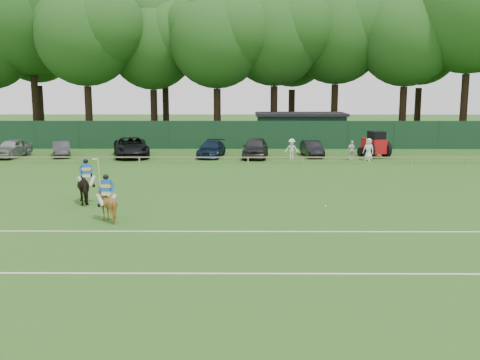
{
  "coord_description": "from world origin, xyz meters",
  "views": [
    {
      "loc": [
        0.67,
        -22.8,
        5.95
      ],
      "look_at": [
        0.5,
        3.0,
        1.4
      ],
      "focal_mm": 42.0,
      "sensor_mm": 36.0,
      "label": 1
    }
  ],
  "objects_px": {
    "spectator_left": "(292,149)",
    "estate_black": "(312,149)",
    "suv_black": "(131,147)",
    "tractor": "(375,145)",
    "spectator_right": "(369,149)",
    "hatch_grey": "(255,148)",
    "polo_ball": "(326,206)",
    "spectator_mid": "(352,150)",
    "horse_dark": "(87,187)",
    "utility_shed": "(300,129)",
    "sedan_navy": "(211,149)",
    "sedan_grey": "(61,149)",
    "horse_chestnut": "(107,205)",
    "sedan_silver": "(12,148)"
  },
  "relations": [
    {
      "from": "sedan_silver",
      "to": "hatch_grey",
      "type": "height_order",
      "value": "hatch_grey"
    },
    {
      "from": "horse_dark",
      "to": "spectator_right",
      "type": "bearing_deg",
      "value": -162.41
    },
    {
      "from": "horse_dark",
      "to": "sedan_grey",
      "type": "bearing_deg",
      "value": -92.24
    },
    {
      "from": "spectator_right",
      "to": "polo_ball",
      "type": "bearing_deg",
      "value": -73.46
    },
    {
      "from": "spectator_mid",
      "to": "polo_ball",
      "type": "bearing_deg",
      "value": -136.35
    },
    {
      "from": "spectator_left",
      "to": "estate_black",
      "type": "bearing_deg",
      "value": 39.67
    },
    {
      "from": "tractor",
      "to": "horse_dark",
      "type": "bearing_deg",
      "value": -154.88
    },
    {
      "from": "suv_black",
      "to": "spectator_left",
      "type": "relative_size",
      "value": 3.59
    },
    {
      "from": "polo_ball",
      "to": "spectator_mid",
      "type": "bearing_deg",
      "value": 75.17
    },
    {
      "from": "estate_black",
      "to": "tractor",
      "type": "bearing_deg",
      "value": -11.92
    },
    {
      "from": "spectator_mid",
      "to": "sedan_grey",
      "type": "bearing_deg",
      "value": 143.36
    },
    {
      "from": "estate_black",
      "to": "tractor",
      "type": "distance_m",
      "value": 4.94
    },
    {
      "from": "estate_black",
      "to": "tractor",
      "type": "relative_size",
      "value": 1.31
    },
    {
      "from": "horse_dark",
      "to": "polo_ball",
      "type": "bearing_deg",
      "value": 152.17
    },
    {
      "from": "suv_black",
      "to": "tractor",
      "type": "bearing_deg",
      "value": -15.02
    },
    {
      "from": "sedan_silver",
      "to": "sedan_grey",
      "type": "height_order",
      "value": "sedan_silver"
    },
    {
      "from": "suv_black",
      "to": "sedan_navy",
      "type": "xyz_separation_m",
      "value": [
        6.39,
        0.02,
        -0.14
      ]
    },
    {
      "from": "horse_dark",
      "to": "utility_shed",
      "type": "relative_size",
      "value": 0.23
    },
    {
      "from": "sedan_navy",
      "to": "polo_ball",
      "type": "distance_m",
      "value": 19.21
    },
    {
      "from": "estate_black",
      "to": "polo_ball",
      "type": "bearing_deg",
      "value": -100.04
    },
    {
      "from": "estate_black",
      "to": "spectator_right",
      "type": "xyz_separation_m",
      "value": [
        3.99,
        -2.44,
        0.23
      ]
    },
    {
      "from": "horse_dark",
      "to": "spectator_right",
      "type": "relative_size",
      "value": 1.14
    },
    {
      "from": "horse_dark",
      "to": "tractor",
      "type": "relative_size",
      "value": 0.68
    },
    {
      "from": "horse_dark",
      "to": "tractor",
      "type": "bearing_deg",
      "value": -160.54
    },
    {
      "from": "spectator_mid",
      "to": "utility_shed",
      "type": "distance_m",
      "value": 10.67
    },
    {
      "from": "spectator_mid",
      "to": "tractor",
      "type": "relative_size",
      "value": 0.52
    },
    {
      "from": "horse_dark",
      "to": "spectator_mid",
      "type": "distance_m",
      "value": 22.21
    },
    {
      "from": "sedan_navy",
      "to": "polo_ball",
      "type": "bearing_deg",
      "value": -62.48
    },
    {
      "from": "horse_chestnut",
      "to": "polo_ball",
      "type": "height_order",
      "value": "horse_chestnut"
    },
    {
      "from": "suv_black",
      "to": "spectator_left",
      "type": "distance_m",
      "value": 12.74
    },
    {
      "from": "spectator_right",
      "to": "horse_chestnut",
      "type": "bearing_deg",
      "value": -93.66
    },
    {
      "from": "spectator_mid",
      "to": "utility_shed",
      "type": "height_order",
      "value": "utility_shed"
    },
    {
      "from": "hatch_grey",
      "to": "sedan_navy",
      "type": "bearing_deg",
      "value": 178.61
    },
    {
      "from": "estate_black",
      "to": "horse_dark",
      "type": "bearing_deg",
      "value": -132.19
    },
    {
      "from": "tractor",
      "to": "horse_chestnut",
      "type": "bearing_deg",
      "value": -146.34
    },
    {
      "from": "utility_shed",
      "to": "estate_black",
      "type": "bearing_deg",
      "value": -88.95
    },
    {
      "from": "horse_chestnut",
      "to": "sedan_navy",
      "type": "height_order",
      "value": "horse_chestnut"
    },
    {
      "from": "spectator_right",
      "to": "utility_shed",
      "type": "bearing_deg",
      "value": 147.17
    },
    {
      "from": "sedan_navy",
      "to": "tractor",
      "type": "distance_m",
      "value": 12.95
    },
    {
      "from": "sedan_silver",
      "to": "sedan_navy",
      "type": "xyz_separation_m",
      "value": [
        15.81,
        0.32,
        -0.09
      ]
    },
    {
      "from": "spectator_right",
      "to": "hatch_grey",
      "type": "bearing_deg",
      "value": -155.31
    },
    {
      "from": "polo_ball",
      "to": "horse_dark",
      "type": "bearing_deg",
      "value": 175.94
    },
    {
      "from": "hatch_grey",
      "to": "spectator_left",
      "type": "relative_size",
      "value": 2.96
    },
    {
      "from": "sedan_grey",
      "to": "utility_shed",
      "type": "height_order",
      "value": "utility_shed"
    },
    {
      "from": "suv_black",
      "to": "hatch_grey",
      "type": "relative_size",
      "value": 1.21
    },
    {
      "from": "polo_ball",
      "to": "suv_black",
      "type": "bearing_deg",
      "value": 125.56
    },
    {
      "from": "horse_dark",
      "to": "polo_ball",
      "type": "relative_size",
      "value": 21.68
    },
    {
      "from": "hatch_grey",
      "to": "polo_ball",
      "type": "height_order",
      "value": "hatch_grey"
    },
    {
      "from": "estate_black",
      "to": "spectator_mid",
      "type": "xyz_separation_m",
      "value": [
        2.76,
        -2.18,
        0.13
      ]
    },
    {
      "from": "horse_chestnut",
      "to": "spectator_right",
      "type": "bearing_deg",
      "value": -125.18
    }
  ]
}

